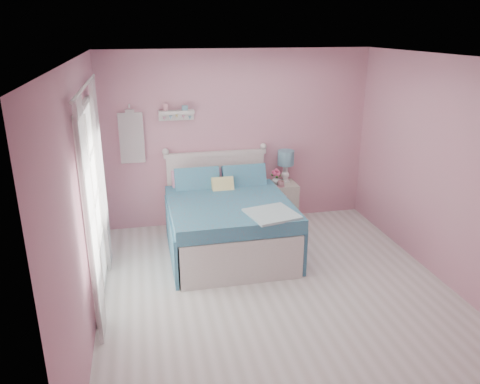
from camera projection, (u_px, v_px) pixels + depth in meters
name	position (u px, v px, depth m)	size (l,w,h in m)	color
floor	(279.00, 293.00, 5.36)	(4.50, 4.50, 0.00)	beige
room_shell	(283.00, 160.00, 4.83)	(4.50, 4.50, 4.50)	#C77E95
bed	(227.00, 222.00, 6.32)	(1.56, 1.97, 1.14)	silver
nightstand	(281.00, 202.00, 7.24)	(0.43, 0.43, 0.63)	beige
table_lamp	(286.00, 160.00, 7.08)	(0.25, 0.25, 0.50)	white
vase	(276.00, 180.00, 7.08)	(0.13, 0.13, 0.14)	silver
teacup	(281.00, 184.00, 6.98)	(0.11, 0.11, 0.08)	#C08187
roses	(276.00, 173.00, 7.04)	(0.14, 0.11, 0.12)	#D84978
wall_shelf	(176.00, 113.00, 6.62)	(0.50, 0.15, 0.25)	silver
hanging_dress	(132.00, 138.00, 6.59)	(0.34, 0.03, 0.72)	white
french_door	(93.00, 207.00, 4.98)	(0.04, 1.32, 2.16)	silver
curtain_near	(91.00, 225.00, 4.27)	(0.04, 0.40, 2.32)	white
curtain_far	(101.00, 176.00, 5.64)	(0.04, 0.40, 2.32)	white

